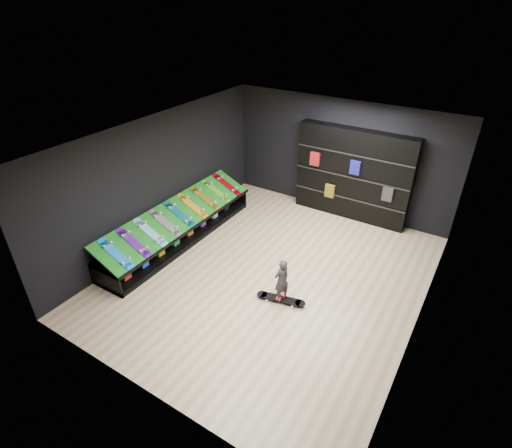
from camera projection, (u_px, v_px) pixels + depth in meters
The scene contains 20 objects.
floor at pixel (271, 274), 8.61m from camera, with size 6.00×7.00×0.01m, color beige.
ceiling at pixel (274, 140), 7.06m from camera, with size 6.00×7.00×0.01m, color white.
wall_back at pixel (339, 157), 10.37m from camera, with size 6.00×0.02×3.00m, color black.
wall_front at pixel (140, 324), 5.29m from camera, with size 6.00×0.02×3.00m, color black.
wall_left at pixel (160, 180), 9.19m from camera, with size 0.02×7.00×3.00m, color black.
wall_right at pixel (432, 262), 6.47m from camera, with size 0.02×7.00×3.00m, color black.
display_rack at pixel (180, 231), 9.63m from camera, with size 0.90×4.50×0.50m, color black, non-canonical shape.
turf_ramp at pixel (179, 215), 9.37m from camera, with size 1.00×4.50×0.04m, color #106613.
back_shelving at pixel (353, 175), 10.19m from camera, with size 2.96×0.35×2.37m, color black.
floor_skateboard at pixel (281, 300), 7.83m from camera, with size 0.98×0.22×0.09m, color black, non-canonical shape.
child at pixel (281, 287), 7.67m from camera, with size 0.21×0.15×0.55m, color black.
display_board_0 at pixel (116, 254), 7.97m from camera, with size 0.98×0.22×0.09m, color blue, non-canonical shape.
display_board_1 at pixel (134, 243), 8.32m from camera, with size 0.98×0.22×0.09m, color purple, non-canonical shape.
display_board_2 at pixel (150, 232), 8.66m from camera, with size 0.98×0.22×0.09m, color #0CB2E5, non-canonical shape.
display_board_3 at pixel (166, 223), 9.01m from camera, with size 0.98×0.22×0.09m, color black, non-canonical shape.
display_board_4 at pixel (180, 214), 9.35m from camera, with size 0.98×0.22×0.09m, color #0C8C99, non-canonical shape.
display_board_5 at pixel (193, 206), 9.70m from camera, with size 0.98×0.22×0.09m, color orange, non-canonical shape.
display_board_6 at pixel (205, 198), 10.04m from camera, with size 0.98×0.22×0.09m, color yellow, non-canonical shape.
display_board_7 at pixel (216, 191), 10.39m from camera, with size 0.98×0.22×0.09m, color green, non-canonical shape.
display_board_8 at pixel (227, 185), 10.73m from camera, with size 0.98×0.22×0.09m, color red, non-canonical shape.
Camera 1 is at (3.34, -5.95, 5.37)m, focal length 28.00 mm.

